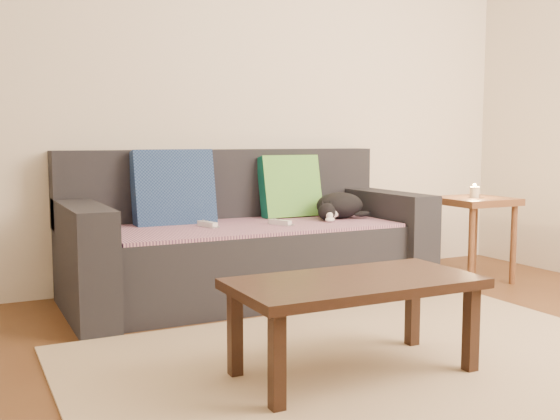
{
  "coord_description": "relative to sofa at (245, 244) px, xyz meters",
  "views": [
    {
      "loc": [
        -1.53,
        -1.98,
        0.94
      ],
      "look_at": [
        0.05,
        1.2,
        0.55
      ],
      "focal_mm": 42.0,
      "sensor_mm": 36.0,
      "label": 1
    }
  ],
  "objects": [
    {
      "name": "wii_remote_a",
      "position": [
        -0.26,
        -0.07,
        0.15
      ],
      "size": [
        0.08,
        0.15,
        0.03
      ],
      "primitive_type": "cube",
      "rotation": [
        0.0,
        0.0,
        1.84
      ],
      "color": "white",
      "rests_on": "throw_blanket"
    },
    {
      "name": "cat",
      "position": [
        0.61,
        -0.07,
        0.21
      ],
      "size": [
        0.38,
        0.28,
        0.16
      ],
      "rotation": [
        0.0,
        0.0,
        -0.06
      ],
      "color": "black",
      "rests_on": "throw_blanket"
    },
    {
      "name": "rug",
      "position": [
        0.0,
        -1.42,
        -0.3
      ],
      "size": [
        2.5,
        1.8,
        0.01
      ],
      "primitive_type": "cube",
      "color": "tan",
      "rests_on": "ground"
    },
    {
      "name": "cushion_navy",
      "position": [
        -0.38,
        0.17,
        0.32
      ],
      "size": [
        0.48,
        0.21,
        0.49
      ],
      "primitive_type": "cube",
      "rotation": [
        -0.19,
        0.0,
        0.0
      ],
      "color": "navy",
      "rests_on": "throw_blanket"
    },
    {
      "name": "wii_remote_b",
      "position": [
        0.14,
        -0.18,
        0.15
      ],
      "size": [
        0.09,
        0.15,
        0.03
      ],
      "primitive_type": "cube",
      "rotation": [
        0.0,
        0.0,
        1.96
      ],
      "color": "white",
      "rests_on": "throw_blanket"
    },
    {
      "name": "cushion_green",
      "position": [
        0.39,
        0.17,
        0.32
      ],
      "size": [
        0.4,
        0.18,
        0.41
      ],
      "primitive_type": "cube",
      "rotation": [
        -0.22,
        0.0,
        0.0
      ],
      "color": "#0D5846",
      "rests_on": "throw_blanket"
    },
    {
      "name": "back_wall",
      "position": [
        0.0,
        0.43,
        0.99
      ],
      "size": [
        4.5,
        0.04,
        2.6
      ],
      "primitive_type": "cube",
      "color": "beige",
      "rests_on": "ground"
    },
    {
      "name": "ground",
      "position": [
        0.0,
        -1.57,
        -0.31
      ],
      "size": [
        4.5,
        4.5,
        0.0
      ],
      "primitive_type": "plane",
      "color": "brown",
      "rests_on": "ground"
    },
    {
      "name": "side_table",
      "position": [
        1.5,
        -0.31,
        0.15
      ],
      "size": [
        0.44,
        0.44,
        0.56
      ],
      "color": "brown",
      "rests_on": "ground"
    },
    {
      "name": "coffee_table",
      "position": [
        -0.15,
        -1.43,
        0.03
      ],
      "size": [
        0.98,
        0.49,
        0.39
      ],
      "color": "black",
      "rests_on": "rug"
    },
    {
      "name": "throw_blanket",
      "position": [
        0.0,
        -0.09,
        0.12
      ],
      "size": [
        1.66,
        0.74,
        0.02
      ],
      "primitive_type": "cube",
      "color": "#482A4F",
      "rests_on": "sofa"
    },
    {
      "name": "sofa",
      "position": [
        0.0,
        0.0,
        0.0
      ],
      "size": [
        2.1,
        0.94,
        0.87
      ],
      "color": "#232328",
      "rests_on": "ground"
    },
    {
      "name": "candle",
      "position": [
        1.5,
        -0.31,
        0.28
      ],
      "size": [
        0.06,
        0.06,
        0.09
      ],
      "color": "beige",
      "rests_on": "side_table"
    }
  ]
}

